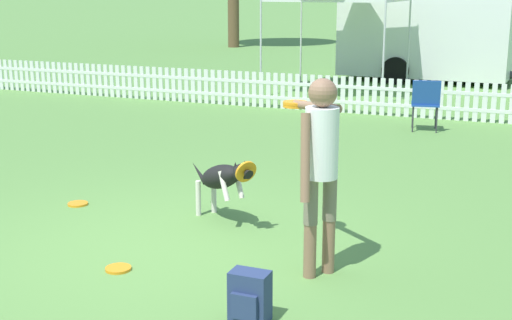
# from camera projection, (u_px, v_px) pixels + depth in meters

# --- Properties ---
(ground_plane) EXTENTS (240.00, 240.00, 0.00)m
(ground_plane) POSITION_uv_depth(u_px,v_px,m) (158.00, 248.00, 6.72)
(ground_plane) COLOR #5B8C42
(handler_person) EXTENTS (0.75, 1.03, 1.69)m
(handler_person) POSITION_uv_depth(u_px,v_px,m) (320.00, 154.00, 5.89)
(handler_person) COLOR #8C664C
(handler_person) RESTS_ON ground_plane
(leaping_dog) EXTENTS (1.04, 0.78, 0.76)m
(leaping_dog) POSITION_uv_depth(u_px,v_px,m) (222.00, 177.00, 7.32)
(leaping_dog) COLOR black
(leaping_dog) RESTS_ON ground_plane
(frisbee_near_handler) EXTENTS (0.23, 0.23, 0.02)m
(frisbee_near_handler) POSITION_uv_depth(u_px,v_px,m) (118.00, 269.00, 6.20)
(frisbee_near_handler) COLOR orange
(frisbee_near_handler) RESTS_ON ground_plane
(frisbee_midfield) EXTENTS (0.23, 0.23, 0.02)m
(frisbee_midfield) POSITION_uv_depth(u_px,v_px,m) (78.00, 204.00, 8.04)
(frisbee_midfield) COLOR orange
(frisbee_midfield) RESTS_ON ground_plane
(backpack_on_grass) EXTENTS (0.29, 0.22, 0.38)m
(backpack_on_grass) POSITION_uv_depth(u_px,v_px,m) (249.00, 297.00, 5.22)
(backpack_on_grass) COLOR navy
(backpack_on_grass) RESTS_ON ground_plane
(picket_fence) EXTENTS (19.83, 0.04, 0.71)m
(picket_fence) POSITION_uv_depth(u_px,v_px,m) (362.00, 96.00, 13.63)
(picket_fence) COLOR white
(picket_fence) RESTS_ON ground_plane
(folding_chair_center) EXTENTS (0.54, 0.56, 0.88)m
(folding_chair_center) POSITION_uv_depth(u_px,v_px,m) (426.00, 100.00, 11.97)
(folding_chair_center) COLOR #333338
(folding_chair_center) RESTS_ON ground_plane
(equipment_trailer) EXTENTS (5.04, 2.26, 2.55)m
(equipment_trailer) POSITION_uv_depth(u_px,v_px,m) (427.00, 28.00, 18.20)
(equipment_trailer) COLOR white
(equipment_trailer) RESTS_ON ground_plane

